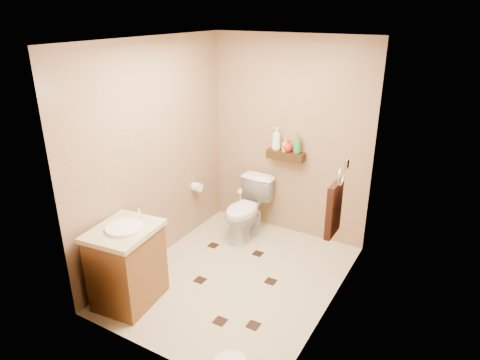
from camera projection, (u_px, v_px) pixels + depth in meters
The scene contains 17 objects.
ground at pixel (236, 277), 4.52m from camera, with size 2.50×2.50×0.00m, color #C0AF8D.
wall_back at pixel (289, 139), 5.07m from camera, with size 2.00×0.04×2.40m, color #9E785A.
wall_front at pixel (147, 226), 3.07m from camera, with size 2.00×0.04×2.40m, color #9E785A.
wall_left at pixel (155, 155), 4.54m from camera, with size 0.04×2.50×2.40m, color #9E785A.
wall_right at pixel (337, 193), 3.61m from camera, with size 0.04×2.50×2.40m, color #9E785A.
ceiling at pixel (235, 40), 3.62m from camera, with size 2.00×2.50×0.02m, color silver.
wall_shelf at pixel (286, 155), 5.08m from camera, with size 0.46×0.14×0.10m, color #37210F.
floor_accents at pixel (236, 281), 4.46m from camera, with size 1.19×1.30×0.01m.
toilet at pixel (247, 209), 5.21m from camera, with size 0.41×0.71×0.73m, color white.
vanity at pixel (127, 264), 4.03m from camera, with size 0.60×0.70×0.91m.
toilet_brush at pixel (241, 212), 5.58m from camera, with size 0.12×0.12×0.50m.
towel_ring at pixel (334, 207), 3.95m from camera, with size 0.12×0.30×0.76m.
toilet_paper at pixel (197, 187), 5.26m from camera, with size 0.12×0.11×0.12m.
bottle_a at pixel (277, 139), 5.07m from camera, with size 0.11×0.11×0.28m, color white.
bottle_b at pixel (286, 145), 5.03m from camera, with size 0.07×0.07×0.15m, color yellow.
bottle_c at pixel (288, 146), 5.02m from camera, with size 0.12×0.12×0.15m, color red.
bottle_d at pixel (297, 144), 4.95m from camera, with size 0.09×0.09×0.23m, color #2C8431.
Camera 1 is at (1.94, -3.27, 2.66)m, focal length 32.00 mm.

